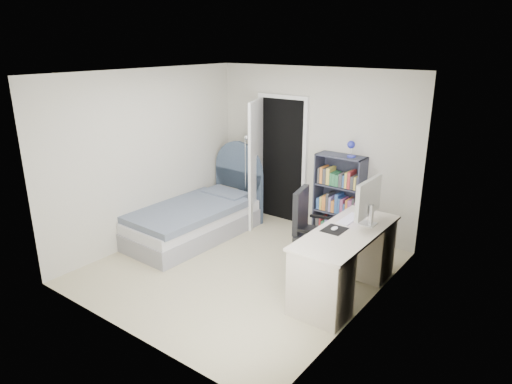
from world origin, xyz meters
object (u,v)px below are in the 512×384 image
Objects in this scene: office_chair at (310,228)px; nightstand at (233,191)px; floor_lamp at (246,187)px; desk at (346,259)px; bookcase at (340,202)px; bed at (198,217)px.

nightstand is at bearing 153.59° from office_chair.
desk is (2.33, -1.11, -0.16)m from floor_lamp.
bookcase is at bearing 10.74° from floor_lamp.
nightstand is at bearing 158.73° from floor_lamp.
bookcase is (1.76, 1.20, 0.28)m from bed.
desk is 0.66m from office_chair.
bookcase is (1.93, 0.14, 0.18)m from nightstand.
office_chair is (1.73, -0.90, 0.01)m from floor_lamp.
floor_lamp is (0.22, 0.91, 0.30)m from bed.
nightstand is 0.54× the size of office_chair.
office_chair reaches higher than nightstand.
bed is 1.42× the size of bookcase.
desk is at bearing -4.42° from bed.
floor_lamp is at bearing 154.60° from desk.
bed reaches higher than office_chair.
nightstand is at bearing 99.34° from bed.
bed is 1.31× the size of desk.
bookcase reaches higher than floor_lamp.
floor_lamp is 1.95m from office_chair.
floor_lamp reaches higher than nightstand.
desk is 1.48× the size of office_chair.
desk is (2.73, -1.26, 0.04)m from nightstand.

